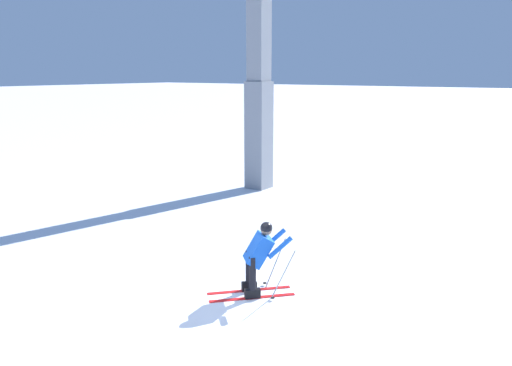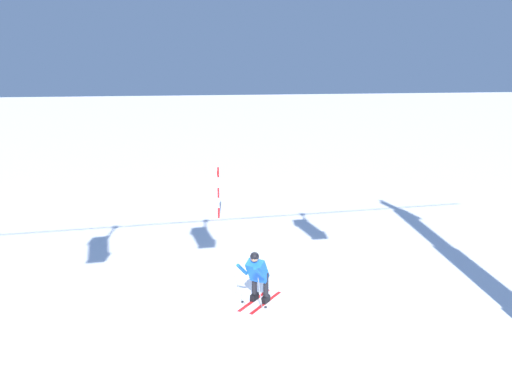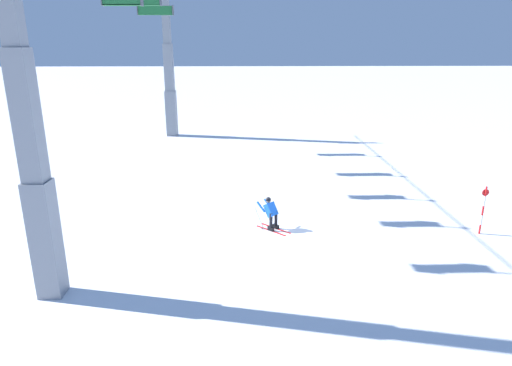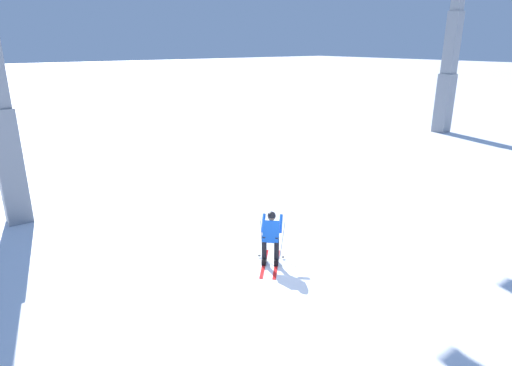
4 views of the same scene
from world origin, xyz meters
name	(u,v)px [view 4 (image 4 of 4)]	position (x,y,z in m)	size (l,w,h in m)	color
ground_plane	(285,280)	(0.00, 0.00, 0.00)	(260.00, 260.00, 0.00)	white
skier_carving_main	(271,235)	(0.30, 0.95, 0.76)	(1.44, 1.48, 1.47)	red
lift_tower_far	(451,55)	(19.95, 7.94, 4.75)	(0.85, 2.87, 11.49)	gray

